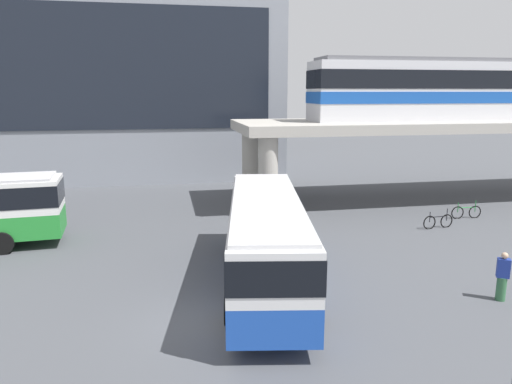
% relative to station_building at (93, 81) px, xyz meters
% --- Properties ---
extents(ground_plane, '(120.00, 120.00, 0.00)m').
position_rel_station_building_xyz_m(ground_plane, '(6.84, -19.91, -7.85)').
color(ground_plane, '#47494F').
extents(station_building, '(30.56, 14.03, 15.69)m').
position_rel_station_building_xyz_m(station_building, '(0.00, 0.00, 0.00)').
color(station_building, gray).
rests_on(station_building, ground_plane).
extents(elevated_platform, '(26.38, 7.13, 5.16)m').
position_rel_station_building_xyz_m(elevated_platform, '(23.35, -15.19, -3.41)').
color(elevated_platform, '#ADA89E').
rests_on(elevated_platform, ground_plane).
extents(train, '(19.07, 2.96, 3.84)m').
position_rel_station_building_xyz_m(train, '(24.25, -15.19, -0.72)').
color(train, silver).
rests_on(train, elevated_platform).
extents(bus_main, '(4.36, 11.31, 3.22)m').
position_rel_station_building_xyz_m(bus_main, '(9.27, -27.21, -5.86)').
color(bus_main, '#1E4CB2').
rests_on(bus_main, ground_plane).
extents(bicycle_green, '(1.79, 0.14, 1.04)m').
position_rel_station_building_xyz_m(bicycle_green, '(22.24, -20.22, -7.49)').
color(bicycle_green, black).
rests_on(bicycle_green, ground_plane).
extents(bicycle_black, '(1.79, 0.26, 1.04)m').
position_rel_station_building_xyz_m(bicycle_black, '(19.59, -21.73, -7.49)').
color(bicycle_black, black).
rests_on(bicycle_black, ground_plane).
extents(pedestrian_walking_across, '(0.48, 0.43, 1.70)m').
position_rel_station_building_xyz_m(pedestrian_walking_across, '(16.83, -30.09, -7.05)').
color(pedestrian_walking_across, '#33663F').
rests_on(pedestrian_walking_across, ground_plane).
extents(pedestrian_by_bike_rack, '(0.44, 0.48, 1.72)m').
position_rel_station_building_xyz_m(pedestrian_by_bike_rack, '(11.53, -20.24, -7.04)').
color(pedestrian_by_bike_rack, '#724C8C').
rests_on(pedestrian_by_bike_rack, ground_plane).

